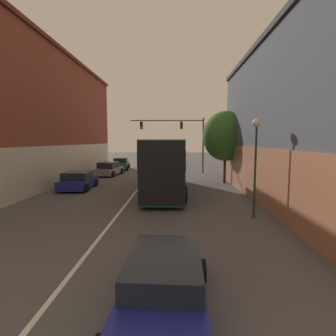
{
  "coord_description": "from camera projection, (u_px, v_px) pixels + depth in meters",
  "views": [
    {
      "loc": [
        2.83,
        -0.67,
        3.59
      ],
      "look_at": [
        2.33,
        15.63,
        1.88
      ],
      "focal_mm": 28.0,
      "sensor_mm": 36.0,
      "label": 1
    }
  ],
  "objects": [
    {
      "name": "bus",
      "position": [
        165.0,
        163.0,
        18.21
      ],
      "size": [
        2.8,
        10.45,
        3.65
      ],
      "rotation": [
        0.0,
        0.0,
        1.57
      ],
      "color": "#145133",
      "rests_on": "ground_plane"
    },
    {
      "name": "lane_center_line",
      "position": [
        133.0,
        195.0,
        17.24
      ],
      "size": [
        0.14,
        44.42,
        0.01
      ],
      "color": "silver",
      "rests_on": "ground_plane"
    },
    {
      "name": "parked_car_left_near",
      "position": [
        109.0,
        169.0,
        27.14
      ],
      "size": [
        2.45,
        4.35,
        1.41
      ],
      "rotation": [
        0.0,
        0.0,
        1.44
      ],
      "color": "slate",
      "rests_on": "ground_plane"
    },
    {
      "name": "traffic_signal_gantry",
      "position": [
        181.0,
        133.0,
        28.81
      ],
      "size": [
        8.11,
        0.36,
        6.09
      ],
      "color": "#514C47",
      "rests_on": "ground_plane"
    },
    {
      "name": "building_left_brick",
      "position": [
        4.0,
        115.0,
        20.98
      ],
      "size": [
        9.37,
        29.76,
        11.11
      ],
      "color": "brown",
      "rests_on": "ground_plane"
    },
    {
      "name": "parked_car_left_far",
      "position": [
        78.0,
        181.0,
        19.47
      ],
      "size": [
        2.27,
        4.01,
        1.32
      ],
      "rotation": [
        0.0,
        0.0,
        1.6
      ],
      "color": "navy",
      "rests_on": "ground_plane"
    },
    {
      "name": "street_lamp",
      "position": [
        256.0,
        153.0,
        11.95
      ],
      "size": [
        0.38,
        0.38,
        4.58
      ],
      "color": "#233323",
      "rests_on": "ground_plane"
    },
    {
      "name": "hatchback_foreground",
      "position": [
        164.0,
        287.0,
        5.42
      ],
      "size": [
        2.04,
        4.51,
        1.18
      ],
      "rotation": [
        0.0,
        0.0,
        1.54
      ],
      "color": "navy",
      "rests_on": "ground_plane"
    },
    {
      "name": "parked_car_left_mid",
      "position": [
        121.0,
        164.0,
        32.64
      ],
      "size": [
        2.3,
        4.43,
        1.47
      ],
      "rotation": [
        0.0,
        0.0,
        1.67
      ],
      "color": "#285633",
      "rests_on": "ground_plane"
    },
    {
      "name": "street_tree_near",
      "position": [
        225.0,
        136.0,
        21.9
      ],
      "size": [
        3.78,
        3.4,
        6.05
      ],
      "color": "#3D2D1E",
      "rests_on": "ground_plane"
    },
    {
      "name": "building_right_storefront",
      "position": [
        327.0,
        119.0,
        14.1
      ],
      "size": [
        7.35,
        20.08,
        9.24
      ],
      "color": "#4C515B",
      "rests_on": "ground_plane"
    }
  ]
}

